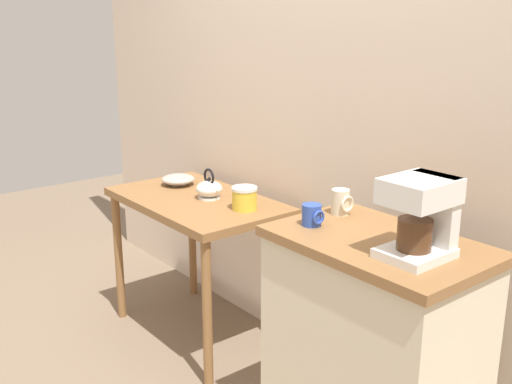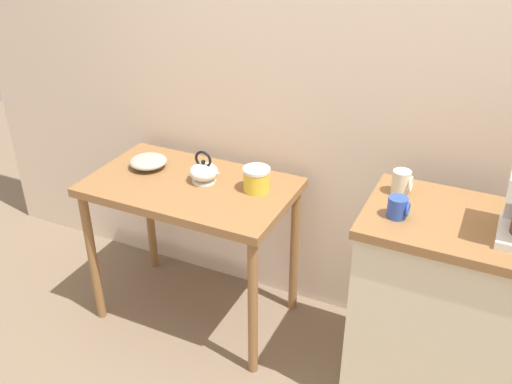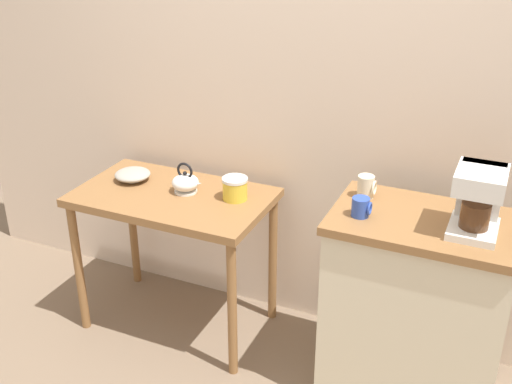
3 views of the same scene
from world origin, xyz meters
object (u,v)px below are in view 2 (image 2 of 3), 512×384
teakettle (204,172)px  canister_enamel (257,179)px  mug_blue (398,207)px  bowl_stoneware (148,161)px  mug_small_cream (402,183)px

teakettle → canister_enamel: teakettle is taller
canister_enamel → mug_blue: 0.69m
bowl_stoneware → teakettle: teakettle is taller
teakettle → mug_small_cream: 0.89m
canister_enamel → mug_blue: size_ratio=1.52×
teakettle → mug_blue: bearing=-10.4°
teakettle → mug_blue: 0.93m
mug_blue → mug_small_cream: bearing=98.7°
teakettle → mug_small_cream: (0.88, 0.01, 0.14)m
canister_enamel → mug_small_cream: 0.64m
bowl_stoneware → mug_small_cream: (1.19, 0.00, 0.16)m
teakettle → canister_enamel: 0.25m
canister_enamel → mug_blue: (0.65, -0.19, 0.12)m
canister_enamel → teakettle: bearing=-173.8°
bowl_stoneware → mug_small_cream: mug_small_cream is taller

